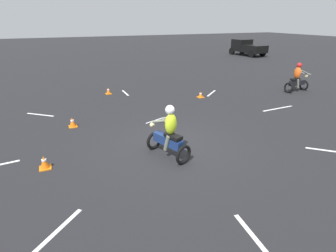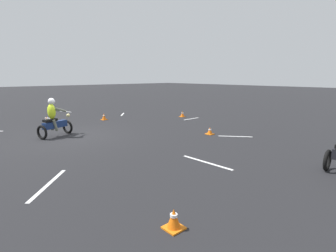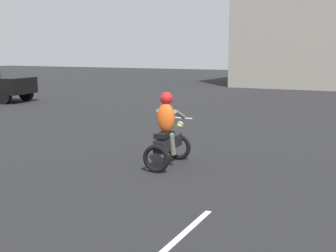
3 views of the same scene
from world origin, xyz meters
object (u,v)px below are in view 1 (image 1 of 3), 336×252
traffic_cone_near_right (201,95)px  traffic_cone_far_right (72,122)px  motorcycle_rider_foreground (169,135)px  traffic_cone_mid_center (108,91)px  traffic_cone_mid_left (44,162)px  motorcycle_rider_background (297,79)px  pickup_truck (247,47)px

traffic_cone_near_right → traffic_cone_far_right: size_ratio=0.83×
motorcycle_rider_foreground → traffic_cone_far_right: (-3.68, -2.49, -0.54)m
motorcycle_rider_foreground → traffic_cone_mid_center: 7.99m
motorcycle_rider_foreground → traffic_cone_mid_center: motorcycle_rider_foreground is taller
traffic_cone_near_right → traffic_cone_mid_center: bearing=-121.4°
traffic_cone_mid_center → traffic_cone_mid_left: 7.92m
traffic_cone_near_right → traffic_cone_far_right: (1.60, -6.68, 0.04)m
traffic_cone_mid_left → traffic_cone_mid_center: bearing=155.6°
motorcycle_rider_foreground → traffic_cone_near_right: bearing=31.8°
motorcycle_rider_foreground → motorcycle_rider_background: size_ratio=1.00×
traffic_cone_near_right → traffic_cone_mid_left: bearing=-59.4°
traffic_cone_mid_center → traffic_cone_mid_left: traffic_cone_mid_left is taller
pickup_truck → motorcycle_rider_background: bearing=-126.0°
motorcycle_rider_background → traffic_cone_mid_left: motorcycle_rider_background is taller
traffic_cone_mid_left → traffic_cone_far_right: size_ratio=1.02×
traffic_cone_mid_left → pickup_truck: bearing=129.5°
motorcycle_rider_foreground → traffic_cone_mid_left: (-0.76, -3.49, -0.54)m
traffic_cone_mid_center → traffic_cone_far_right: bearing=-28.0°
motorcycle_rider_foreground → motorcycle_rider_background: bearing=3.0°
motorcycle_rider_foreground → traffic_cone_far_right: 4.48m
motorcycle_rider_background → motorcycle_rider_foreground: bearing=-71.3°
pickup_truck → traffic_cone_near_right: 18.89m
traffic_cone_near_right → traffic_cone_mid_left: traffic_cone_mid_left is taller
pickup_truck → traffic_cone_mid_left: 27.64m
motorcycle_rider_foreground → pickup_truck: size_ratio=0.38×
traffic_cone_mid_left → traffic_cone_far_right: 3.09m
motorcycle_rider_background → pickup_truck: (-14.18, 7.98, 0.20)m
motorcycle_rider_background → pickup_truck: bearing=146.5°
motorcycle_rider_foreground → traffic_cone_far_right: size_ratio=4.32×
pickup_truck → traffic_cone_near_right: pickup_truck is taller
traffic_cone_mid_center → motorcycle_rider_background: bearing=69.3°
traffic_cone_near_right → pickup_truck: bearing=133.7°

